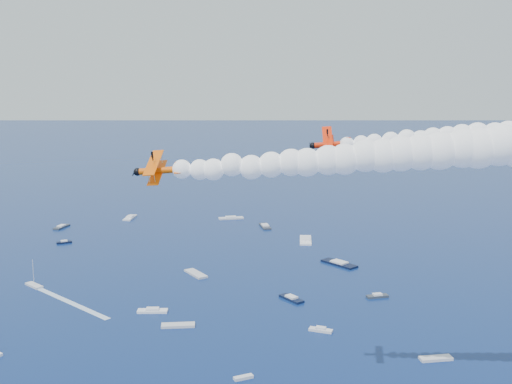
# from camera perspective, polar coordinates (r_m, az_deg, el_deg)

# --- Properties ---
(biplane_lead) EXTENTS (8.52, 10.37, 8.74)m
(biplane_lead) POSITION_cam_1_polar(r_m,az_deg,el_deg) (116.46, 6.84, 4.31)
(biplane_lead) COLOR #FA2705
(biplane_trail) EXTENTS (7.90, 9.48, 7.52)m
(biplane_trail) POSITION_cam_1_polar(r_m,az_deg,el_deg) (89.93, -8.85, 1.94)
(biplane_trail) COLOR #FF5D05
(smoke_trail_trail) EXTENTS (72.77, 17.24, 12.75)m
(smoke_trail_trail) POSITION_cam_1_polar(r_m,az_deg,el_deg) (88.82, 14.09, 3.44)
(smoke_trail_trail) COLOR white
(spectator_boats) EXTENTS (223.01, 182.06, 0.70)m
(spectator_boats) POSITION_cam_1_polar(r_m,az_deg,el_deg) (216.54, 0.92, -7.62)
(spectator_boats) COLOR white
(spectator_boats) RESTS_ON ground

